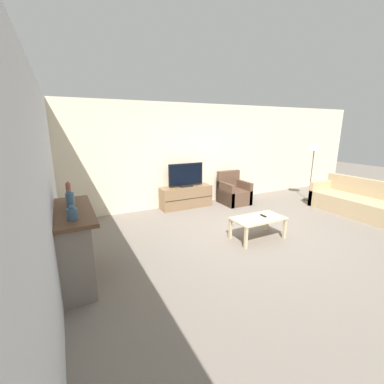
{
  "coord_description": "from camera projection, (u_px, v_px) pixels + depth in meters",
  "views": [
    {
      "loc": [
        -3.36,
        -3.8,
        2.1
      ],
      "look_at": [
        -1.14,
        0.58,
        0.85
      ],
      "focal_mm": 24.0,
      "sensor_mm": 36.0,
      "label": 1
    }
  ],
  "objects": [
    {
      "name": "ground_plane",
      "position": [
        254.0,
        232.0,
        5.27
      ],
      "size": [
        24.0,
        24.0,
        0.0
      ],
      "primitive_type": "plane",
      "color": "slate"
    },
    {
      "name": "wall_back",
      "position": [
        198.0,
        155.0,
        7.05
      ],
      "size": [
        12.0,
        0.06,
        2.7
      ],
      "color": "beige",
      "rests_on": "ground"
    },
    {
      "name": "wall_left",
      "position": [
        48.0,
        185.0,
        3.37
      ],
      "size": [
        0.06,
        12.0,
        2.7
      ],
      "color": "silver",
      "rests_on": "ground"
    },
    {
      "name": "fireplace",
      "position": [
        74.0,
        244.0,
        3.54
      ],
      "size": [
        0.51,
        1.43,
        1.03
      ],
      "color": "slate",
      "rests_on": "ground"
    },
    {
      "name": "mantel_vase_left",
      "position": [
        72.0,
        213.0,
        3.03
      ],
      "size": [
        0.12,
        0.12,
        0.18
      ],
      "color": "#385670",
      "rests_on": "fireplace"
    },
    {
      "name": "mantel_vase_centre_left",
      "position": [
        70.0,
        202.0,
        3.3
      ],
      "size": [
        0.1,
        0.1,
        0.29
      ],
      "color": "#385670",
      "rests_on": "fireplace"
    },
    {
      "name": "mantel_vase_right",
      "position": [
        69.0,
        192.0,
        3.76
      ],
      "size": [
        0.07,
        0.07,
        0.3
      ],
      "color": "#994C3D",
      "rests_on": "fireplace"
    },
    {
      "name": "mantel_clock",
      "position": [
        70.0,
        201.0,
        3.53
      ],
      "size": [
        0.08,
        0.11,
        0.15
      ],
      "color": "brown",
      "rests_on": "fireplace"
    },
    {
      "name": "tv_stand",
      "position": [
        186.0,
        197.0,
        6.84
      ],
      "size": [
        1.39,
        0.43,
        0.57
      ],
      "color": "brown",
      "rests_on": "ground"
    },
    {
      "name": "tv",
      "position": [
        186.0,
        176.0,
        6.7
      ],
      "size": [
        0.97,
        0.18,
        0.62
      ],
      "color": "black",
      "rests_on": "tv_stand"
    },
    {
      "name": "armchair",
      "position": [
        233.0,
        193.0,
        7.21
      ],
      "size": [
        0.7,
        0.76,
        0.89
      ],
      "color": "brown",
      "rests_on": "ground"
    },
    {
      "name": "coffee_table",
      "position": [
        258.0,
        220.0,
        4.87
      ],
      "size": [
        1.01,
        0.55,
        0.43
      ],
      "color": "#CCB289",
      "rests_on": "ground"
    },
    {
      "name": "remote",
      "position": [
        263.0,
        216.0,
        4.93
      ],
      "size": [
        0.05,
        0.15,
        0.02
      ],
      "rotation": [
        0.0,
        0.0,
        -0.05
      ],
      "color": "black",
      "rests_on": "coffee_table"
    },
    {
      "name": "couch",
      "position": [
        365.0,
        205.0,
        6.17
      ],
      "size": [
        0.88,
        2.41,
        0.84
      ],
      "color": "tan",
      "rests_on": "ground"
    },
    {
      "name": "floor_lamp",
      "position": [
        314.0,
        149.0,
        7.23
      ],
      "size": [
        0.39,
        0.39,
        1.68
      ],
      "color": "black",
      "rests_on": "ground"
    }
  ]
}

